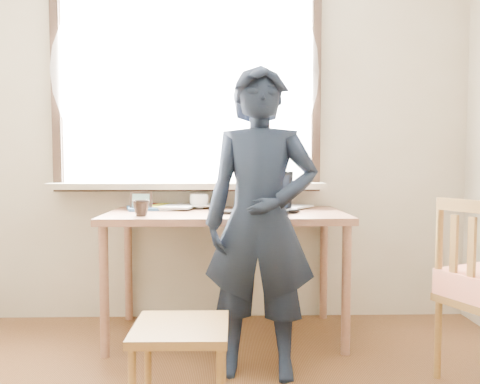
{
  "coord_description": "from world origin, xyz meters",
  "views": [
    {
      "loc": [
        0.08,
        -1.26,
        1.09
      ],
      "look_at": [
        0.14,
        0.95,
        0.95
      ],
      "focal_mm": 35.0,
      "sensor_mm": 36.0,
      "label": 1
    }
  ],
  "objects_px": {
    "laptop": "(261,203)",
    "person": "(261,222)",
    "mug_dark": "(141,208)",
    "work_chair": "(181,339)",
    "mug_white": "(199,201)",
    "desk": "(226,225)"
  },
  "relations": [
    {
      "from": "desk",
      "to": "mug_dark",
      "type": "xyz_separation_m",
      "value": [
        -0.49,
        -0.21,
        0.13
      ]
    },
    {
      "from": "mug_dark",
      "to": "work_chair",
      "type": "xyz_separation_m",
      "value": [
        0.3,
        -0.75,
        -0.48
      ]
    },
    {
      "from": "desk",
      "to": "work_chair",
      "type": "bearing_deg",
      "value": -101.03
    },
    {
      "from": "desk",
      "to": "mug_white",
      "type": "height_order",
      "value": "mug_white"
    },
    {
      "from": "person",
      "to": "mug_dark",
      "type": "bearing_deg",
      "value": 161.66
    },
    {
      "from": "work_chair",
      "to": "person",
      "type": "relative_size",
      "value": 0.26
    },
    {
      "from": "laptop",
      "to": "person",
      "type": "xyz_separation_m",
      "value": [
        -0.03,
        -0.5,
        -0.05
      ]
    },
    {
      "from": "mug_white",
      "to": "person",
      "type": "height_order",
      "value": "person"
    },
    {
      "from": "mug_white",
      "to": "person",
      "type": "distance_m",
      "value": 0.83
    },
    {
      "from": "laptop",
      "to": "person",
      "type": "distance_m",
      "value": 0.51
    },
    {
      "from": "mug_white",
      "to": "mug_dark",
      "type": "distance_m",
      "value": 0.52
    },
    {
      "from": "laptop",
      "to": "mug_white",
      "type": "bearing_deg",
      "value": 148.4
    },
    {
      "from": "desk",
      "to": "work_chair",
      "type": "distance_m",
      "value": 1.04
    },
    {
      "from": "mug_dark",
      "to": "work_chair",
      "type": "bearing_deg",
      "value": -68.1
    },
    {
      "from": "person",
      "to": "work_chair",
      "type": "bearing_deg",
      "value": -123.1
    },
    {
      "from": "mug_dark",
      "to": "mug_white",
      "type": "bearing_deg",
      "value": 54.1
    },
    {
      "from": "desk",
      "to": "person",
      "type": "relative_size",
      "value": 0.93
    },
    {
      "from": "laptop",
      "to": "work_chair",
      "type": "height_order",
      "value": "laptop"
    },
    {
      "from": "mug_white",
      "to": "work_chair",
      "type": "relative_size",
      "value": 0.3
    },
    {
      "from": "laptop",
      "to": "work_chair",
      "type": "relative_size",
      "value": 1.08
    },
    {
      "from": "desk",
      "to": "mug_white",
      "type": "distance_m",
      "value": 0.31
    },
    {
      "from": "mug_dark",
      "to": "work_chair",
      "type": "relative_size",
      "value": 0.24
    }
  ]
}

